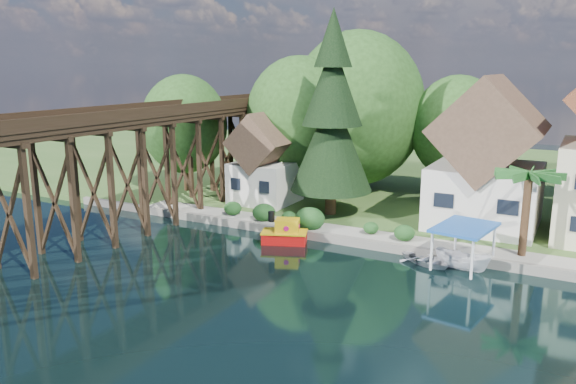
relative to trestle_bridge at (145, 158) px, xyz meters
The scene contains 14 objects.
ground 17.64m from the trestle_bridge, 17.91° to the right, with size 140.00×140.00×0.00m, color black.
bank 33.36m from the trestle_bridge, 60.97° to the left, with size 140.00×52.00×0.50m, color #2F5220.
seawall 20.82m from the trestle_bridge, ahead, with size 60.00×0.40×0.62m, color slate.
promenade 22.90m from the trestle_bridge, 10.63° to the left, with size 50.00×2.60×0.06m, color gray.
trestle_bridge is the anchor object (origin of this frame).
house_left 25.42m from the trestle_bridge, 25.21° to the left, with size 7.64×8.64×11.02m.
shed 10.69m from the trestle_bridge, 61.81° to the left, with size 5.09×5.40×7.85m.
bg_trees 23.48m from the trestle_bridge, 43.41° to the left, with size 49.90×13.30×10.57m.
shrubs 12.79m from the trestle_bridge, 19.72° to the left, with size 15.76×2.47×1.70m.
conifer 14.60m from the trestle_bridge, 35.49° to the left, with size 6.46×6.46×15.91m.
palm_tree 26.79m from the trestle_bridge, ahead, with size 4.70×4.70×5.72m.
tugboat 12.33m from the trestle_bridge, ahead, with size 3.56×2.75×2.29m.
boat_white_a 21.84m from the trestle_bridge, ahead, with size 2.46×3.44×0.71m, color silver.
boat_canopy 23.79m from the trestle_bridge, ahead, with size 3.65×4.74×2.78m.
Camera 1 is at (13.30, -26.53, 12.10)m, focal length 35.00 mm.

